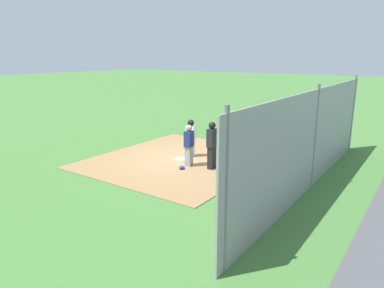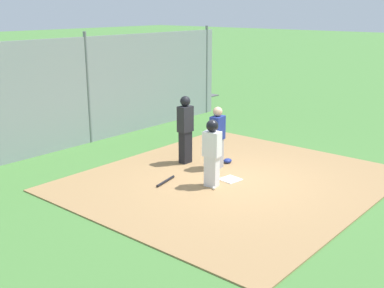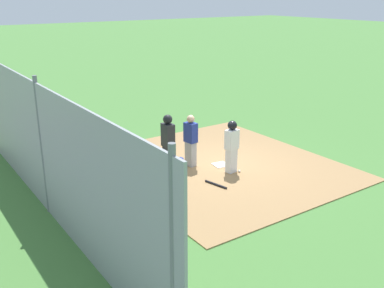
% 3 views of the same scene
% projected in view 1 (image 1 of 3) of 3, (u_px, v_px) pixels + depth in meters
% --- Properties ---
extents(ground_plane, '(140.00, 140.00, 0.00)m').
position_uv_depth(ground_plane, '(180.00, 160.00, 14.49)').
color(ground_plane, '#477A38').
extents(dirt_infield, '(7.20, 6.40, 0.03)m').
position_uv_depth(dirt_infield, '(180.00, 160.00, 14.49)').
color(dirt_infield, '#9E774C').
rests_on(dirt_infield, ground_plane).
extents(home_plate, '(0.49, 0.49, 0.02)m').
position_uv_depth(home_plate, '(180.00, 159.00, 14.48)').
color(home_plate, white).
rests_on(home_plate, dirt_infield).
extents(catcher, '(0.41, 0.31, 1.61)m').
position_uv_depth(catcher, '(189.00, 145.00, 13.45)').
color(catcher, '#9E9EA3').
rests_on(catcher, dirt_infield).
extents(umpire, '(0.38, 0.27, 1.80)m').
position_uv_depth(umpire, '(212.00, 144.00, 13.06)').
color(umpire, black).
rests_on(umpire, dirt_infield).
extents(runner, '(0.32, 0.42, 1.58)m').
position_uv_depth(runner, '(191.00, 136.00, 14.70)').
color(runner, silver).
rests_on(runner, dirt_infield).
extents(baseball_bat, '(0.75, 0.22, 0.06)m').
position_uv_depth(baseball_bat, '(217.00, 156.00, 14.79)').
color(baseball_bat, black).
rests_on(baseball_bat, dirt_infield).
extents(catcher_mask, '(0.24, 0.20, 0.12)m').
position_uv_depth(catcher_mask, '(182.00, 168.00, 13.21)').
color(catcher_mask, navy).
rests_on(catcher_mask, dirt_infield).
extents(baseball, '(0.07, 0.07, 0.07)m').
position_uv_depth(baseball, '(189.00, 154.00, 15.15)').
color(baseball, white).
rests_on(baseball, dirt_infield).
extents(backstop_fence, '(12.00, 0.10, 3.35)m').
position_uv_depth(backstop_fence, '(314.00, 139.00, 11.14)').
color(backstop_fence, '#93999E').
rests_on(backstop_fence, ground_plane).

